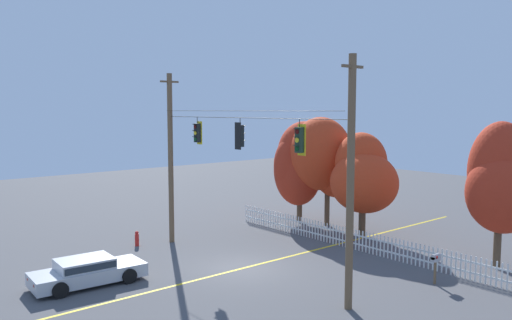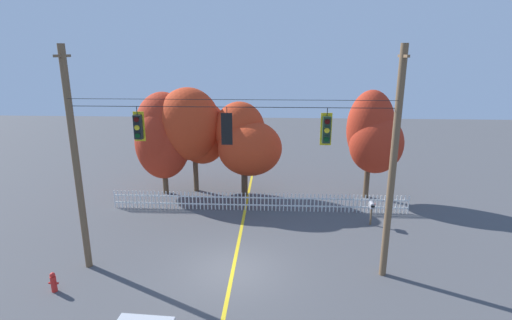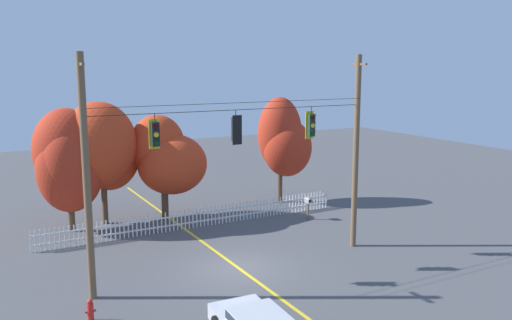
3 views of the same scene
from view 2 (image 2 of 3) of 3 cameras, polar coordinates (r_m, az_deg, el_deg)
name	(u,v)px [view 2 (image 2 of 3)]	position (r m, az deg, el deg)	size (l,w,h in m)	color
ground	(233,270)	(17.30, -3.39, -15.79)	(80.00, 80.00, 0.00)	#4C4C4F
lane_centerline_stripe	(233,270)	(17.30, -3.39, -15.78)	(0.16, 36.00, 0.01)	gold
signal_support_span	(231,164)	(15.39, -3.67, -0.56)	(12.86, 1.10, 9.30)	brown
traffic_signal_southbound_primary	(138,127)	(15.89, -16.87, 4.67)	(0.43, 0.38, 1.39)	black
traffic_signal_westbound_side	(227,128)	(15.06, -4.25, 4.65)	(0.43, 0.38, 1.44)	black
traffic_signal_northbound_primary	(326,130)	(15.09, 10.28, 4.40)	(0.43, 0.38, 1.47)	black
white_picket_fence	(259,202)	(22.86, 0.41, -6.13)	(17.25, 0.06, 1.09)	white
autumn_maple_near_fence	(162,135)	(25.39, -13.57, 3.51)	(3.51, 3.75, 6.60)	brown
autumn_maple_mid	(194,127)	(25.25, -9.14, 4.73)	(4.46, 3.96, 6.90)	brown
autumn_oak_far_east	(246,142)	(24.26, -1.42, 2.72)	(4.27, 3.67, 6.05)	brown
autumn_maple_far_west	(373,136)	(24.80, 16.79, 3.40)	(3.40, 3.04, 6.82)	brown
fire_hydrant	(53,282)	(17.61, -27.54, -15.58)	(0.38, 0.22, 0.82)	red
roadside_mailbox	(372,206)	(21.73, 16.60, -6.55)	(0.25, 0.44, 1.30)	brown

